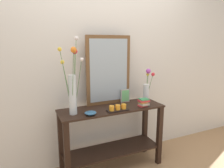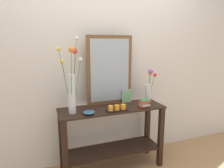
{
  "view_description": "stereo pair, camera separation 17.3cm",
  "coord_description": "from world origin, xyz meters",
  "px_view_note": "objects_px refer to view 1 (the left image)",
  "views": [
    {
      "loc": [
        -0.94,
        -2.05,
        1.51
      ],
      "look_at": [
        0.0,
        0.0,
        1.05
      ],
      "focal_mm": 32.63,
      "sensor_mm": 36.0,
      "label": 1
    },
    {
      "loc": [
        -0.78,
        -2.11,
        1.51
      ],
      "look_at": [
        0.0,
        0.0,
        1.05
      ],
      "focal_mm": 32.63,
      "sensor_mm": 36.0,
      "label": 2
    }
  ],
  "objects_px": {
    "candle_tray": "(118,108)",
    "console_table": "(112,131)",
    "vase_right": "(147,88)",
    "mirror_leaning": "(109,70)",
    "tall_vase_left": "(73,86)",
    "picture_frame_small": "(125,96)",
    "book_stack": "(144,102)",
    "decorative_bowl": "(90,113)"
  },
  "relations": [
    {
      "from": "candle_tray",
      "to": "picture_frame_small",
      "type": "bearing_deg",
      "value": 48.14
    },
    {
      "from": "vase_right",
      "to": "book_stack",
      "type": "height_order",
      "value": "vase_right"
    },
    {
      "from": "mirror_leaning",
      "to": "tall_vase_left",
      "type": "relative_size",
      "value": 1.02
    },
    {
      "from": "vase_right",
      "to": "decorative_bowl",
      "type": "bearing_deg",
      "value": -167.23
    },
    {
      "from": "tall_vase_left",
      "to": "picture_frame_small",
      "type": "bearing_deg",
      "value": 12.36
    },
    {
      "from": "mirror_leaning",
      "to": "picture_frame_small",
      "type": "bearing_deg",
      "value": -9.57
    },
    {
      "from": "candle_tray",
      "to": "mirror_leaning",
      "type": "bearing_deg",
      "value": 85.69
    },
    {
      "from": "candle_tray",
      "to": "console_table",
      "type": "bearing_deg",
      "value": 94.98
    },
    {
      "from": "mirror_leaning",
      "to": "vase_right",
      "type": "xyz_separation_m",
      "value": [
        0.48,
        -0.11,
        -0.24
      ]
    },
    {
      "from": "vase_right",
      "to": "mirror_leaning",
      "type": "bearing_deg",
      "value": 166.9
    },
    {
      "from": "candle_tray",
      "to": "decorative_bowl",
      "type": "height_order",
      "value": "candle_tray"
    },
    {
      "from": "picture_frame_small",
      "to": "decorative_bowl",
      "type": "height_order",
      "value": "picture_frame_small"
    },
    {
      "from": "tall_vase_left",
      "to": "candle_tray",
      "type": "xyz_separation_m",
      "value": [
        0.47,
        -0.11,
        -0.27
      ]
    },
    {
      "from": "mirror_leaning",
      "to": "tall_vase_left",
      "type": "height_order",
      "value": "mirror_leaning"
    },
    {
      "from": "tall_vase_left",
      "to": "book_stack",
      "type": "height_order",
      "value": "tall_vase_left"
    },
    {
      "from": "picture_frame_small",
      "to": "decorative_bowl",
      "type": "bearing_deg",
      "value": -154.58
    },
    {
      "from": "mirror_leaning",
      "to": "console_table",
      "type": "bearing_deg",
      "value": -101.27
    },
    {
      "from": "tall_vase_left",
      "to": "candle_tray",
      "type": "bearing_deg",
      "value": -12.86
    },
    {
      "from": "console_table",
      "to": "tall_vase_left",
      "type": "bearing_deg",
      "value": -177.35
    },
    {
      "from": "mirror_leaning",
      "to": "picture_frame_small",
      "type": "relative_size",
      "value": 4.97
    },
    {
      "from": "console_table",
      "to": "mirror_leaning",
      "type": "height_order",
      "value": "mirror_leaning"
    },
    {
      "from": "candle_tray",
      "to": "picture_frame_small",
      "type": "height_order",
      "value": "picture_frame_small"
    },
    {
      "from": "tall_vase_left",
      "to": "decorative_bowl",
      "type": "bearing_deg",
      "value": -35.86
    },
    {
      "from": "decorative_bowl",
      "to": "book_stack",
      "type": "xyz_separation_m",
      "value": [
        0.66,
        0.01,
        0.03
      ]
    },
    {
      "from": "vase_right",
      "to": "candle_tray",
      "type": "relative_size",
      "value": 1.69
    },
    {
      "from": "console_table",
      "to": "book_stack",
      "type": "relative_size",
      "value": 9.35
    },
    {
      "from": "mirror_leaning",
      "to": "book_stack",
      "type": "bearing_deg",
      "value": -41.35
    },
    {
      "from": "console_table",
      "to": "candle_tray",
      "type": "relative_size",
      "value": 5.02
    },
    {
      "from": "mirror_leaning",
      "to": "candle_tray",
      "type": "distance_m",
      "value": 0.48
    },
    {
      "from": "decorative_bowl",
      "to": "vase_right",
      "type": "bearing_deg",
      "value": 12.77
    },
    {
      "from": "tall_vase_left",
      "to": "vase_right",
      "type": "xyz_separation_m",
      "value": [
        0.97,
        0.08,
        -0.13
      ]
    },
    {
      "from": "console_table",
      "to": "candle_tray",
      "type": "xyz_separation_m",
      "value": [
        0.01,
        -0.13,
        0.32
      ]
    },
    {
      "from": "mirror_leaning",
      "to": "decorative_bowl",
      "type": "height_order",
      "value": "mirror_leaning"
    },
    {
      "from": "tall_vase_left",
      "to": "decorative_bowl",
      "type": "distance_m",
      "value": 0.33
    },
    {
      "from": "vase_right",
      "to": "picture_frame_small",
      "type": "distance_m",
      "value": 0.29
    },
    {
      "from": "candle_tray",
      "to": "book_stack",
      "type": "xyz_separation_m",
      "value": [
        0.34,
        0.01,
        0.02
      ]
    },
    {
      "from": "picture_frame_small",
      "to": "decorative_bowl",
      "type": "xyz_separation_m",
      "value": [
        -0.55,
        -0.26,
        -0.06
      ]
    },
    {
      "from": "tall_vase_left",
      "to": "book_stack",
      "type": "relative_size",
      "value": 6.16
    },
    {
      "from": "console_table",
      "to": "mirror_leaning",
      "type": "relative_size",
      "value": 1.49
    },
    {
      "from": "picture_frame_small",
      "to": "tall_vase_left",
      "type": "bearing_deg",
      "value": -167.64
    },
    {
      "from": "vase_right",
      "to": "tall_vase_left",
      "type": "bearing_deg",
      "value": -175.43
    },
    {
      "from": "mirror_leaning",
      "to": "book_stack",
      "type": "height_order",
      "value": "mirror_leaning"
    }
  ]
}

